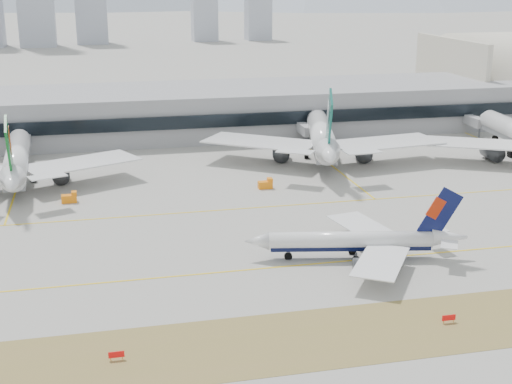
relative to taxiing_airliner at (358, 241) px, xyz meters
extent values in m
plane|color=#99958F|center=(-20.25, 4.23, -3.41)|extent=(3000.00, 3000.00, 0.00)
cube|color=olive|center=(-20.25, -27.77, -3.39)|extent=(360.00, 18.00, 0.06)
cube|color=yellow|center=(-20.25, -0.77, -3.38)|extent=(360.00, 0.45, 0.04)
cube|color=yellow|center=(-20.25, 34.23, -3.38)|extent=(360.00, 0.45, 0.04)
cylinder|color=white|center=(-1.51, 0.30, 0.26)|extent=(30.58, 9.22, 3.34)
cube|color=black|center=(-1.51, 0.30, -0.66)|extent=(29.88, 8.61, 1.50)
cone|color=white|center=(-18.77, 3.73, 0.26)|extent=(5.22, 4.18, 3.34)
cone|color=white|center=(16.78, -3.34, 0.68)|extent=(7.30, 4.59, 3.34)
cube|color=white|center=(4.15, 8.61, -0.24)|extent=(10.48, 17.57, 0.20)
cube|color=white|center=(16.37, 1.17, 0.93)|extent=(3.50, 4.99, 0.13)
cylinder|color=#3F4247|center=(1.86, 5.92, -2.07)|extent=(5.48, 3.45, 2.50)
cube|color=#3F4247|center=(1.86, 5.92, -1.07)|extent=(2.13, 0.66, 1.17)
cube|color=white|center=(0.54, -9.54, -0.24)|extent=(15.32, 17.89, 0.20)
cube|color=white|center=(14.68, -7.34, 0.93)|extent=(4.87, 5.53, 0.13)
cylinder|color=#3F4247|center=(-0.54, -6.18, -2.07)|extent=(5.48, 3.45, 2.50)
cube|color=#3F4247|center=(-0.54, -6.18, -1.07)|extent=(2.13, 0.66, 1.17)
cube|color=#0A1144|center=(14.70, -2.92, 5.33)|extent=(8.14, 1.90, 10.45)
cube|color=#B4250C|center=(13.87, -2.76, 6.46)|extent=(3.72, 1.09, 4.48)
cylinder|color=#3F4247|center=(-12.89, 2.56, -2.41)|extent=(0.40, 0.40, 2.00)
cylinder|color=black|center=(-12.89, 2.56, -2.82)|extent=(1.59, 0.87, 1.50)
cylinder|color=#3F4247|center=(-1.11, -1.99, -2.41)|extent=(0.40, 0.40, 2.00)
cylinder|color=black|center=(-1.11, -1.99, -2.82)|extent=(1.59, 0.87, 1.50)
cylinder|color=#3F4247|center=(-0.26, 2.26, -2.41)|extent=(0.40, 0.40, 2.00)
cylinder|color=black|center=(-0.26, 2.26, -2.82)|extent=(1.59, 0.87, 1.50)
cylinder|color=white|center=(-67.01, 69.10, 3.05)|extent=(8.17, 44.64, 5.87)
cube|color=slate|center=(-67.01, 69.10, 1.44)|extent=(7.24, 43.71, 2.64)
cone|color=white|center=(-68.33, 94.65, 3.05)|extent=(6.22, 7.08, 5.87)
cone|color=white|center=(-65.60, 42.00, 3.79)|extent=(6.38, 10.16, 5.87)
cube|color=white|center=(-50.84, 63.41, 2.17)|extent=(31.01, 23.61, 0.35)
cube|color=white|center=(-58.07, 44.24, 4.23)|extent=(9.22, 6.97, 0.23)
cylinder|color=#3F4247|center=(-56.27, 66.07, -1.06)|extent=(4.78, 7.62, 4.40)
cube|color=#3F4247|center=(-56.27, 66.07, 0.70)|extent=(0.60, 3.10, 2.06)
cube|color=#0C591E|center=(-65.76, 45.08, 10.76)|extent=(1.16, 12.29, 15.75)
cube|color=#CE460C|center=(-65.83, 46.31, 12.47)|extent=(0.93, 5.56, 6.74)
cylinder|color=#3F4247|center=(-67.88, 85.95, -1.65)|extent=(0.70, 0.70, 3.52)
cylinder|color=black|center=(-67.88, 85.95, -2.38)|extent=(1.16, 2.69, 2.64)
cylinder|color=#3F4247|center=(-70.76, 67.67, -1.65)|extent=(0.70, 0.70, 3.52)
cylinder|color=black|center=(-70.76, 67.67, -2.38)|extent=(1.16, 2.69, 2.64)
cylinder|color=#3F4247|center=(-63.13, 68.06, -1.65)|extent=(0.70, 0.70, 3.52)
cylinder|color=black|center=(-63.13, 68.06, -2.38)|extent=(1.16, 2.69, 2.64)
cylinder|color=white|center=(17.22, 76.67, 3.76)|extent=(18.22, 49.40, 6.52)
cube|color=slate|center=(17.22, 76.67, 1.97)|extent=(17.03, 48.21, 2.93)
cone|color=white|center=(24.07, 104.24, 3.76)|extent=(8.14, 8.88, 6.52)
cone|color=white|center=(9.95, 47.45, 4.58)|extent=(8.97, 12.20, 6.52)
cube|color=white|center=(32.55, 65.40, 2.79)|extent=(32.99, 18.58, 0.39)
cube|color=white|center=(18.67, 47.39, 5.07)|extent=(9.44, 5.42, 0.26)
cylinder|color=#3F4247|center=(27.65, 69.98, -0.80)|extent=(6.73, 9.15, 4.89)
cube|color=#3F4247|center=(27.65, 69.98, 1.16)|extent=(1.30, 3.44, 2.28)
cube|color=white|center=(-1.61, 73.90, 2.79)|extent=(33.75, 29.98, 0.39)
cube|color=white|center=(2.22, 51.48, 5.07)|extent=(10.28, 8.90, 0.26)
cylinder|color=#3F4247|center=(4.87, 75.65, -0.80)|extent=(6.73, 9.15, 4.89)
cube|color=#3F4247|center=(4.87, 75.65, 1.16)|extent=(1.30, 3.44, 2.28)
cube|color=#14584E|center=(10.78, 50.77, 12.32)|extent=(3.86, 13.37, 17.48)
cube|color=silver|center=(11.11, 52.10, 14.22)|extent=(2.18, 6.14, 7.48)
cylinder|color=#3F4247|center=(21.74, 94.85, -1.45)|extent=(0.78, 0.78, 3.91)
cylinder|color=black|center=(21.74, 94.85, -2.27)|extent=(1.81, 3.12, 2.93)
cylinder|color=#3F4247|center=(12.78, 76.37, -1.45)|extent=(0.78, 0.78, 3.91)
cylinder|color=black|center=(12.78, 76.37, -2.27)|extent=(1.81, 3.12, 2.93)
cylinder|color=#3F4247|center=(21.00, 74.32, -1.45)|extent=(0.78, 0.78, 3.91)
cylinder|color=black|center=(21.00, 74.32, -2.27)|extent=(1.81, 3.12, 2.93)
cone|color=white|center=(78.07, 91.09, 3.22)|extent=(6.66, 7.50, 6.02)
cube|color=white|center=(58.74, 59.87, 2.31)|extent=(31.76, 25.10, 0.36)
cylinder|color=#3F4247|center=(64.42, 62.35, -1.00)|extent=(5.22, 7.99, 4.52)
cube|color=#3F4247|center=(64.42, 62.35, 0.81)|extent=(0.75, 3.19, 2.11)
cylinder|color=#3F4247|center=(77.22, 82.19, -1.60)|extent=(0.72, 0.72, 3.61)
cylinder|color=black|center=(77.22, 82.19, -2.35)|extent=(1.31, 2.80, 2.71)
cylinder|color=#3F4247|center=(71.54, 64.08, -1.60)|extent=(0.72, 0.72, 3.61)
cylinder|color=black|center=(71.54, 64.08, -2.35)|extent=(1.31, 2.80, 2.71)
cube|color=gray|center=(-20.25, 119.23, 4.09)|extent=(280.00, 42.00, 15.00)
cube|color=black|center=(-20.25, 97.73, 4.54)|extent=(280.00, 1.20, 4.00)
cube|color=beige|center=(89.75, 139.23, 10.69)|extent=(2.00, 57.00, 27.90)
cube|color=red|center=(-45.77, -27.77, -2.51)|extent=(2.20, 0.15, 0.90)
cylinder|color=orange|center=(-46.57, -27.77, -3.16)|extent=(0.10, 0.10, 0.50)
cylinder|color=orange|center=(-44.97, -27.77, -3.16)|extent=(0.10, 0.10, 0.50)
cube|color=red|center=(4.29, -27.77, -2.51)|extent=(2.20, 0.15, 0.90)
cylinder|color=orange|center=(3.49, -27.77, -3.16)|extent=(0.10, 0.10, 0.50)
cylinder|color=orange|center=(5.09, -27.77, -3.16)|extent=(0.10, 0.10, 0.50)
cube|color=orange|center=(-53.85, 47.90, -2.51)|extent=(3.50, 2.00, 1.80)
cube|color=orange|center=(-52.65, 47.90, -1.31)|extent=(1.20, 1.80, 1.00)
cylinder|color=black|center=(-55.05, 47.10, -3.06)|extent=(0.70, 0.30, 0.70)
cylinder|color=black|center=(-55.05, 48.70, -3.06)|extent=(0.70, 0.30, 0.70)
cylinder|color=black|center=(-52.65, 47.10, -3.06)|extent=(0.70, 0.30, 0.70)
cylinder|color=black|center=(-52.65, 48.70, -3.06)|extent=(0.70, 0.30, 0.70)
cube|color=orange|center=(-6.20, 48.97, -2.51)|extent=(3.50, 2.00, 1.80)
cube|color=orange|center=(-5.00, 48.97, -1.31)|extent=(1.20, 1.80, 1.00)
cylinder|color=black|center=(-7.40, 48.17, -3.06)|extent=(0.70, 0.30, 0.70)
cylinder|color=black|center=(-7.40, 49.77, -3.06)|extent=(0.70, 0.30, 0.70)
cylinder|color=black|center=(-5.00, 48.17, -3.06)|extent=(0.70, 0.30, 0.70)
cylinder|color=black|center=(-5.00, 49.77, -3.06)|extent=(0.70, 0.30, 0.70)
cube|color=#A1A6B7|center=(44.75, 474.23, 24.09)|extent=(20.00, 18.00, 55.00)
cube|color=#A1A6B7|center=(89.75, 474.23, 20.59)|extent=(20.00, 18.00, 48.00)
camera|label=1|loc=(-46.33, -117.40, 47.51)|focal=50.00mm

